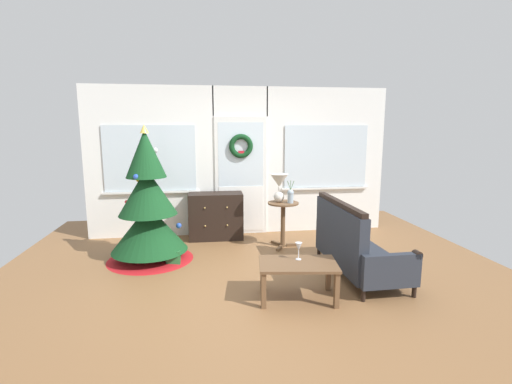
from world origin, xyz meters
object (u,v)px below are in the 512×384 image
Objects in this scene: side_table at (283,215)px; table_lamp at (279,184)px; flower_vase at (290,196)px; wine_glass at (299,247)px; gift_box at (173,257)px; christmas_tree at (148,211)px; coffee_table at (298,268)px; settee_sofa at (353,246)px; dresser_cabinet at (216,216)px.

side_table is 1.62× the size of table_lamp.
wine_glass is (-0.30, -1.65, -0.28)m from flower_vase.
table_lamp is 2.29× the size of gift_box.
table_lamp is at bearing 19.47° from gift_box.
christmas_tree is 1.99m from table_lamp.
side_table is 1.79m from gift_box.
wine_glass is at bearing -94.48° from table_lamp.
coffee_table is at bearing -100.58° from flower_vase.
wine_glass is 1.02× the size of gift_box.
gift_box is (0.34, -0.22, -0.62)m from christmas_tree.
dresser_cabinet is at bearing 132.37° from settee_sofa.
settee_sofa is 1.04m from coffee_table.
flower_vase is at bearing 79.42° from coffee_table.
christmas_tree is 2.35m from coffee_table.
coffee_table is at bearing -146.29° from settee_sofa.
settee_sofa is 1.79× the size of coffee_table.
dresser_cabinet is at bearing 109.75° from wine_glass.
dresser_cabinet is 2.54m from coffee_table.
coffee_table is (0.80, -2.41, -0.04)m from dresser_cabinet.
side_table reaches higher than wine_glass.
christmas_tree is 2.11m from flower_vase.
flower_vase reaches higher than side_table.
christmas_tree is at bearing -173.38° from flower_vase.
settee_sofa is at bearing -47.63° from dresser_cabinet.
gift_box is (-2.30, 0.70, -0.28)m from settee_sofa.
dresser_cabinet is 4.73× the size of gift_box.
christmas_tree is at bearing -137.07° from dresser_cabinet.
flower_vase is (0.10, -0.06, 0.33)m from side_table.
side_table reaches higher than gift_box.
table_lamp is (-0.70, 1.27, 0.62)m from settee_sofa.
coffee_table is 0.23m from wine_glass.
christmas_tree reaches higher than wine_glass.
coffee_table is 4.63× the size of wine_glass.
table_lamp is (0.97, -0.56, 0.61)m from dresser_cabinet.
dresser_cabinet is 0.56× the size of settee_sofa.
coffee_table is 4.70× the size of gift_box.
christmas_tree reaches higher than coffee_table.
christmas_tree reaches higher than dresser_cabinet.
settee_sofa is 4.61× the size of flower_vase.
coffee_table is at bearing -95.15° from table_lamp.
settee_sofa is (1.67, -1.83, -0.01)m from dresser_cabinet.
christmas_tree reaches higher than settee_sofa.
table_lamp is at bearing 84.85° from coffee_table.
side_table is at bearing 117.55° from settee_sofa.
side_table is 1.83m from coffee_table.
coffee_table is (-0.33, -1.75, -0.48)m from flower_vase.
table_lamp is 0.49× the size of coffee_table.
flower_vase is 1.79× the size of wine_glass.
christmas_tree is 1.36m from dresser_cabinet.
dresser_cabinet is 1.32m from gift_box.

